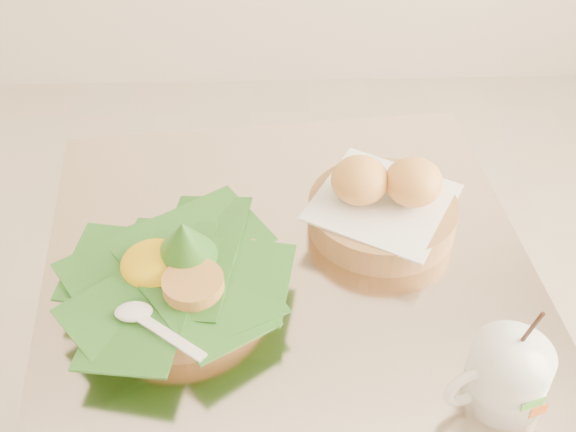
{
  "coord_description": "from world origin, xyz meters",
  "views": [
    {
      "loc": [
        0.08,
        -0.68,
        1.5
      ],
      "look_at": [
        0.1,
        0.08,
        0.82
      ],
      "focal_mm": 45.0,
      "sensor_mm": 36.0,
      "label": 1
    }
  ],
  "objects_px": {
    "bread_basket": "(383,204)",
    "coffee_mug": "(505,374)",
    "cafe_table": "(289,356)",
    "rice_basket": "(178,273)"
  },
  "relations": [
    {
      "from": "bread_basket",
      "to": "coffee_mug",
      "type": "height_order",
      "value": "coffee_mug"
    },
    {
      "from": "cafe_table",
      "to": "bread_basket",
      "type": "distance_m",
      "value": 0.31
    },
    {
      "from": "cafe_table",
      "to": "bread_basket",
      "type": "bearing_deg",
      "value": 28.51
    },
    {
      "from": "cafe_table",
      "to": "coffee_mug",
      "type": "relative_size",
      "value": 4.58
    },
    {
      "from": "rice_basket",
      "to": "bread_basket",
      "type": "distance_m",
      "value": 0.32
    },
    {
      "from": "rice_basket",
      "to": "coffee_mug",
      "type": "xyz_separation_m",
      "value": [
        0.4,
        -0.18,
        0.0
      ]
    },
    {
      "from": "rice_basket",
      "to": "bread_basket",
      "type": "height_order",
      "value": "rice_basket"
    },
    {
      "from": "rice_basket",
      "to": "coffee_mug",
      "type": "distance_m",
      "value": 0.44
    },
    {
      "from": "cafe_table",
      "to": "coffee_mug",
      "type": "bearing_deg",
      "value": -43.37
    },
    {
      "from": "cafe_table",
      "to": "rice_basket",
      "type": "distance_m",
      "value": 0.31
    }
  ]
}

